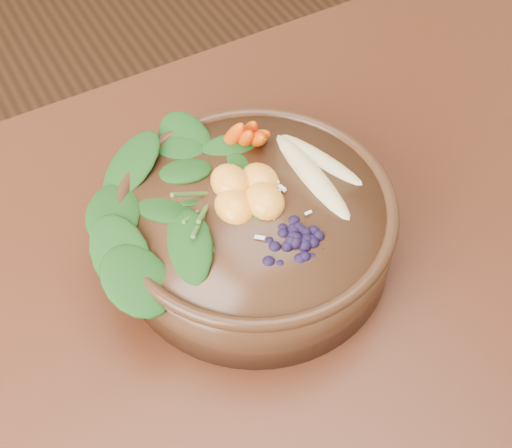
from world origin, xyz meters
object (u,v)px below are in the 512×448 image
at_px(banana_halves, 317,158).
at_px(kale_heap, 185,176).
at_px(stoneware_bowl, 256,229).
at_px(mandarin_cluster, 247,184).
at_px(dining_table, 357,287).
at_px(carrot_cluster, 251,113).
at_px(blueberry_pile, 296,229).

bearing_deg(banana_halves, kale_heap, 156.45).
height_order(stoneware_bowl, kale_heap, kale_heap).
bearing_deg(stoneware_bowl, mandarin_cluster, 91.20).
xyz_separation_m(dining_table, stoneware_bowl, (-0.12, 0.06, 0.14)).
relative_size(stoneware_bowl, banana_halves, 1.75).
bearing_deg(mandarin_cluster, stoneware_bowl, -88.80).
distance_m(kale_heap, banana_halves, 0.16).
bearing_deg(stoneware_bowl, kale_heap, 134.41).
bearing_deg(kale_heap, carrot_cluster, 18.05).
bearing_deg(stoneware_bowl, dining_table, -26.49).
height_order(stoneware_bowl, banana_halves, banana_halves).
bearing_deg(mandarin_cluster, dining_table, -33.52).
relative_size(banana_halves, blueberry_pile, 1.24).
distance_m(kale_heap, carrot_cluster, 0.11).
relative_size(carrot_cluster, banana_halves, 0.48).
bearing_deg(carrot_cluster, kale_heap, -169.49).
bearing_deg(kale_heap, banana_halves, -16.01).
relative_size(mandarin_cluster, blueberry_pile, 0.69).
relative_size(dining_table, kale_heap, 7.39).
height_order(dining_table, stoneware_bowl, stoneware_bowl).
bearing_deg(carrot_cluster, banana_halves, -66.94).
bearing_deg(stoneware_bowl, carrot_cluster, 63.85).
bearing_deg(carrot_cluster, mandarin_cluster, -129.81).
xyz_separation_m(kale_heap, carrot_cluster, (0.11, 0.03, 0.02)).
height_order(stoneware_bowl, carrot_cluster, carrot_cluster).
xyz_separation_m(stoneware_bowl, banana_halves, (0.09, 0.02, 0.06)).
relative_size(kale_heap, banana_halves, 1.15).
height_order(banana_halves, mandarin_cluster, mandarin_cluster).
xyz_separation_m(dining_table, kale_heap, (-0.18, 0.12, 0.21)).
bearing_deg(banana_halves, mandarin_cluster, 170.25).
bearing_deg(dining_table, carrot_cluster, 116.03).
xyz_separation_m(kale_heap, blueberry_pile, (0.07, -0.13, -0.00)).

